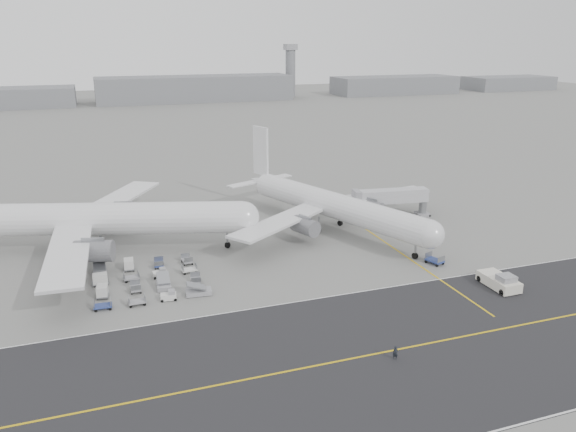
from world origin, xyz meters
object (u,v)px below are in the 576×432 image
object	(u,v)px
pushback_tug	(500,281)
airliner_a	(94,219)
control_tower	(290,70)
airliner_b	(331,204)
jet_bridge	(392,198)
ground_crew_a	(395,353)

from	to	relation	value
pushback_tug	airliner_a	bearing A→B (deg)	147.15
control_tower	airliner_a	world-z (taller)	control_tower
airliner_b	jet_bridge	size ratio (longest dim) A/B	2.89
ground_crew_a	pushback_tug	bearing A→B (deg)	51.27
airliner_a	jet_bridge	distance (m)	57.37
airliner_b	jet_bridge	distance (m)	14.78
control_tower	ground_crew_a	distance (m)	298.34
airliner_b	control_tower	bearing A→B (deg)	50.74
control_tower	pushback_tug	bearing A→B (deg)	-103.08
pushback_tug	jet_bridge	xyz separation A→B (m)	(1.43, 35.12, 3.28)
airliner_a	pushback_tug	distance (m)	66.58
airliner_b	ground_crew_a	bearing A→B (deg)	-125.60
airliner_b	airliner_a	bearing A→B (deg)	154.09
control_tower	airliner_b	size ratio (longest dim) A/B	0.65
ground_crew_a	control_tower	bearing A→B (deg)	97.60
jet_bridge	ground_crew_a	world-z (taller)	jet_bridge
airliner_a	ground_crew_a	distance (m)	57.67
airliner_a	airliner_b	world-z (taller)	airliner_a
jet_bridge	airliner_b	bearing A→B (deg)	-162.31
control_tower	airliner_a	bearing A→B (deg)	-116.74
airliner_a	pushback_tug	size ratio (longest dim) A/B	6.37
airliner_a	jet_bridge	size ratio (longest dim) A/B	3.35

